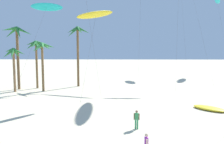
{
  "coord_description": "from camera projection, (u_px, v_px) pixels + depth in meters",
  "views": [
    {
      "loc": [
        0.25,
        -2.91,
        6.73
      ],
      "look_at": [
        -0.39,
        23.84,
        4.05
      ],
      "focal_mm": 36.04,
      "sensor_mm": 36.0,
      "label": 1
    }
  ],
  "objects": [
    {
      "name": "palm_tree_0",
      "position": [
        17.0,
        39.0,
        37.53
      ],
      "size": [
        4.78,
        4.68,
        10.56
      ],
      "color": "brown",
      "rests_on": "ground"
    },
    {
      "name": "palm_tree_1",
      "position": [
        36.0,
        49.0,
        38.57
      ],
      "size": [
        3.98,
        3.63,
        8.27
      ],
      "color": "brown",
      "rests_on": "ground"
    },
    {
      "name": "palm_tree_3",
      "position": [
        42.0,
        51.0,
        35.87
      ],
      "size": [
        3.9,
        3.86,
        7.85
      ],
      "color": "brown",
      "rests_on": "ground"
    },
    {
      "name": "flying_kite_1",
      "position": [
        217.0,
        0.0,
        61.76
      ],
      "size": [
        4.18,
        11.49,
        20.82
      ],
      "color": "#19B2B7",
      "rests_on": "ground"
    },
    {
      "name": "palm_tree_4",
      "position": [
        78.0,
        40.0,
        40.52
      ],
      "size": [
        4.53,
        4.59,
        10.9
      ],
      "color": "brown",
      "rests_on": "ground"
    },
    {
      "name": "flying_kite_3",
      "position": [
        96.0,
        14.0,
        28.83
      ],
      "size": [
        4.77,
        5.57,
        12.35
      ],
      "color": "yellow",
      "rests_on": "ground"
    },
    {
      "name": "flying_kite_5",
      "position": [
        47.0,
        7.0,
        40.24
      ],
      "size": [
        6.74,
        6.77,
        15.09
      ],
      "color": "#19B2B7",
      "rests_on": "ground"
    },
    {
      "name": "person_near_left",
      "position": [
        137.0,
        119.0,
        19.0
      ],
      "size": [
        0.49,
        0.28,
        1.63
      ],
      "color": "#338E56",
      "rests_on": "ground"
    },
    {
      "name": "palm_tree_2",
      "position": [
        13.0,
        57.0,
        35.42
      ],
      "size": [
        3.79,
        3.28,
        7.0
      ],
      "color": "olive",
      "rests_on": "ground"
    },
    {
      "name": "grounded_kite_0",
      "position": [
        210.0,
        108.0,
        25.13
      ],
      "size": [
        3.81,
        3.82,
        0.36
      ],
      "color": "yellow",
      "rests_on": "ground"
    }
  ]
}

